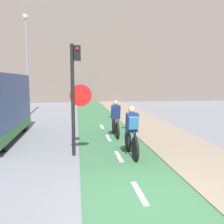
% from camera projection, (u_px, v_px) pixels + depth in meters
% --- Properties ---
extents(ground_plane, '(120.00, 120.00, 0.00)m').
position_uv_depth(ground_plane, '(146.00, 206.00, 4.61)').
color(ground_plane, gray).
extents(bike_lane, '(2.37, 60.00, 0.02)m').
position_uv_depth(bike_lane, '(146.00, 205.00, 4.62)').
color(bike_lane, '#3D7047').
rests_on(bike_lane, ground_plane).
extents(building_row_background, '(60.00, 5.20, 12.35)m').
position_uv_depth(building_row_background, '(86.00, 47.00, 28.79)').
color(building_row_background, slate).
rests_on(building_row_background, ground_plane).
extents(traffic_light_pole, '(0.67, 0.25, 3.38)m').
position_uv_depth(traffic_light_pole, '(75.00, 88.00, 7.49)').
color(traffic_light_pole, black).
rests_on(traffic_light_pole, ground_plane).
extents(street_lamp_far, '(0.36, 0.36, 6.65)m').
position_uv_depth(street_lamp_far, '(27.00, 54.00, 16.61)').
color(street_lamp_far, gray).
rests_on(street_lamp_far, ground_plane).
extents(cyclist_near, '(0.46, 1.73, 1.55)m').
position_uv_depth(cyclist_near, '(132.00, 133.00, 7.54)').
color(cyclist_near, black).
rests_on(cyclist_near, ground_plane).
extents(cyclist_far, '(0.46, 1.64, 1.51)m').
position_uv_depth(cyclist_far, '(116.00, 120.00, 10.29)').
color(cyclist_far, black).
rests_on(cyclist_far, ground_plane).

